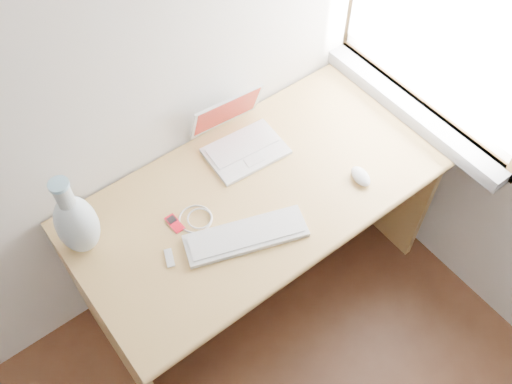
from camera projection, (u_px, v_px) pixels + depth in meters
window at (446, 7)px, 1.97m from camera, size 0.11×0.99×1.10m
desk at (244, 208)px, 2.37m from camera, size 1.43×0.71×0.76m
laptop at (239, 138)px, 2.24m from camera, size 0.32×0.27×0.21m
external_keyboard at (246, 236)px, 2.02m from camera, size 0.46×0.27×0.02m
mouse at (361, 176)px, 2.17m from camera, size 0.08×0.11×0.04m
ipod at (175, 223)px, 2.06m from camera, size 0.04×0.08×0.01m
cable_coil at (196, 219)px, 2.07m from camera, size 0.15×0.15×0.01m
remote at (169, 258)px, 1.98m from camera, size 0.05×0.08×0.01m
vase at (76, 223)px, 1.89m from camera, size 0.14×0.14×0.36m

